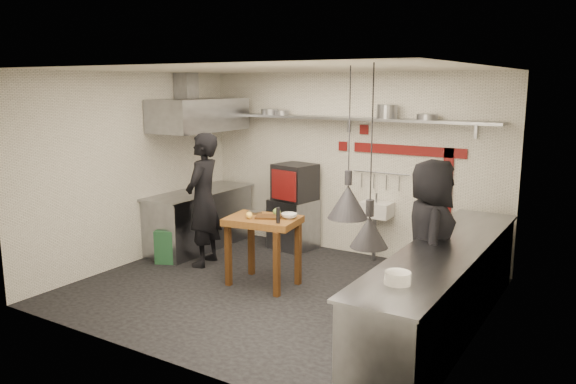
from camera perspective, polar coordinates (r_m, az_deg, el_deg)
The scene contains 47 objects.
floor at distance 7.33m, azimuth -1.28°, elevation -10.09°, with size 5.00×5.00×0.00m, color black.
ceiling at distance 6.84m, azimuth -1.39°, elevation 12.36°, with size 5.00×5.00×0.00m, color beige.
wall_back at distance 8.76m, azimuth 6.21°, elevation 2.81°, with size 5.00×0.04×2.80m, color white.
wall_front at distance 5.36m, azimuth -13.73°, elevation -2.67°, with size 5.00×0.04×2.80m, color white.
wall_left at distance 8.56m, azimuth -15.49°, elevation 2.29°, with size 0.04×4.20×2.80m, color white.
wall_right at distance 5.99m, azimuth 19.14°, elevation -1.54°, with size 0.04×4.20×2.80m, color white.
red_band_horiz at distance 8.34m, azimuth 12.09°, elevation 4.17°, with size 1.70×0.02×0.14m, color maroon.
red_band_vert at distance 8.23m, azimuth 15.88°, elevation 0.52°, with size 0.14×0.02×1.10m, color maroon.
red_tile_a at distance 8.58m, azimuth 7.74°, elevation 6.30°, with size 0.14×0.02×0.14m, color maroon.
red_tile_b at distance 8.75m, azimuth 5.60°, elevation 4.66°, with size 0.14×0.02×0.14m, color maroon.
back_shelf at distance 8.53m, azimuth 5.78°, elevation 7.46°, with size 4.60×0.34×0.04m, color slate.
shelf_bracket_left at distance 9.64m, azimuth -4.10°, elevation 7.30°, with size 0.04×0.06×0.24m, color slate.
shelf_bracket_mid at distance 8.67m, azimuth 6.21°, elevation 6.85°, with size 0.04×0.06×0.24m, color slate.
shelf_bracket_right at distance 8.03m, azimuth 18.57°, elevation 6.02°, with size 0.04×0.06×0.24m, color slate.
pan_far_left at distance 9.20m, azimuth -1.86°, elevation 8.17°, with size 0.28×0.28×0.09m, color slate.
pan_mid_left at distance 9.07m, azimuth -0.62°, elevation 8.07°, with size 0.24×0.24×0.07m, color slate.
stock_pot at distance 8.25m, azimuth 10.03°, elevation 8.07°, with size 0.30×0.30×0.20m, color slate.
pan_right at distance 8.05m, azimuth 13.95°, elevation 7.42°, with size 0.29×0.29×0.08m, color slate.
oven_stand at distance 9.08m, azimuth 0.55°, elevation -3.27°, with size 0.65×0.59×0.80m, color slate.
combi_oven at distance 8.93m, azimuth 0.73°, elevation 1.01°, with size 0.58×0.54×0.58m, color black.
oven_door at distance 8.64m, azimuth -0.43°, elevation 0.68°, with size 0.48×0.03×0.46m, color maroon.
oven_glass at distance 8.65m, azimuth -0.43°, elevation 0.69°, with size 0.35×0.02×0.34m, color black.
hand_sink at distance 8.49m, azimuth 8.94°, elevation -1.77°, with size 0.46×0.34×0.22m, color silver.
sink_tap at distance 8.45m, azimuth 8.97°, elevation -0.58°, with size 0.03×0.03×0.14m, color slate.
sink_drain at distance 8.56m, azimuth 8.75°, elevation -4.70°, with size 0.06×0.06×0.66m, color slate.
utensil_rail at distance 8.52m, azimuth 9.42°, elevation 1.95°, with size 0.02×0.02×0.90m, color slate.
counter_right at distance 6.33m, azimuth 15.47°, elevation -9.62°, with size 0.70×3.80×0.90m, color slate.
counter_right_top at distance 6.19m, azimuth 15.69°, elevation -5.58°, with size 0.76×3.90×0.03m, color slate.
plate_stack at distance 4.99m, azimuth 11.09°, elevation -8.55°, with size 0.22×0.22×0.11m, color silver.
small_bowl_right at distance 5.00m, azimuth 10.83°, elevation -8.87°, with size 0.20×0.20×0.05m, color silver.
counter_left at distance 9.24m, azimuth -8.94°, elevation -2.83°, with size 0.70×1.90×0.90m, color slate.
counter_left_top at distance 9.14m, azimuth -9.02°, elevation 0.00°, with size 0.76×2.00×0.03m, color slate.
extractor_hood at distance 8.96m, azimuth -9.02°, elevation 7.74°, with size 0.78×1.60×0.50m, color slate.
hood_duct at distance 9.11m, azimuth -10.30°, elevation 10.27°, with size 0.28×0.28×0.50m, color slate.
green_bin at distance 8.62m, azimuth -11.99°, elevation -5.32°, with size 0.34×0.34×0.50m, color #245934.
prep_table at distance 7.44m, azimuth -2.53°, elevation -6.04°, with size 0.92×0.64×0.92m, color brown, non-canonical shape.
cutting_board at distance 7.29m, azimuth -1.99°, elevation -2.53°, with size 0.33×0.23×0.03m, color #45260F.
pepper_mill at distance 6.98m, azimuth -1.02°, elevation -2.39°, with size 0.05×0.05×0.20m, color black.
lemon_a at distance 7.29m, azimuth -3.97°, elevation -2.34°, with size 0.09×0.09×0.09m, color #FCBE43.
lemon_b at distance 7.24m, azimuth -3.92°, elevation -2.43°, with size 0.07×0.07×0.07m, color #FCBE43.
veg_ball at distance 7.39m, azimuth -1.15°, elevation -2.05°, with size 0.10×0.10×0.10m, color olive.
steel_tray at distance 7.53m, azimuth -3.45°, elevation -2.08°, with size 0.18×0.12×0.03m, color slate.
bowl at distance 7.25m, azimuth 0.12°, elevation -2.44°, with size 0.21×0.21×0.07m, color silver.
heat_lamp_near at distance 5.39m, azimuth 6.22°, elevation 4.90°, with size 0.40×0.40×1.46m, color black, non-canonical shape.
heat_lamp_far at distance 4.68m, azimuth 8.46°, elevation 3.47°, with size 0.33×0.33×1.53m, color black, non-canonical shape.
chef_left at distance 8.24m, azimuth -8.61°, elevation -0.80°, with size 0.71×0.47×1.94m, color black.
chef_right at distance 6.59m, azimuth 14.25°, elevation -4.57°, with size 0.89×0.58×1.81m, color black.
Camera 1 is at (3.75, -5.72, 2.64)m, focal length 35.00 mm.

